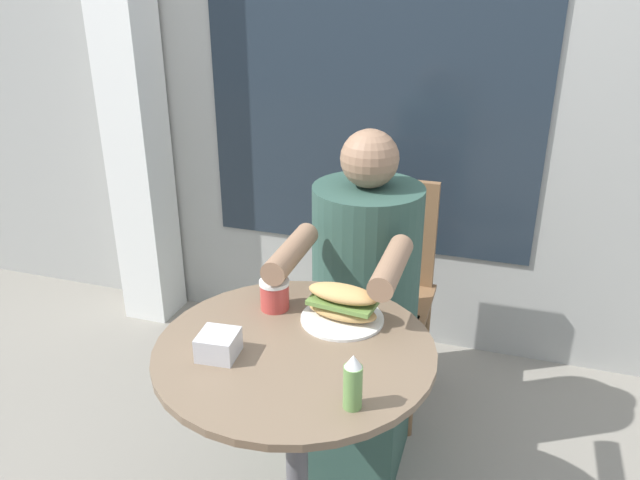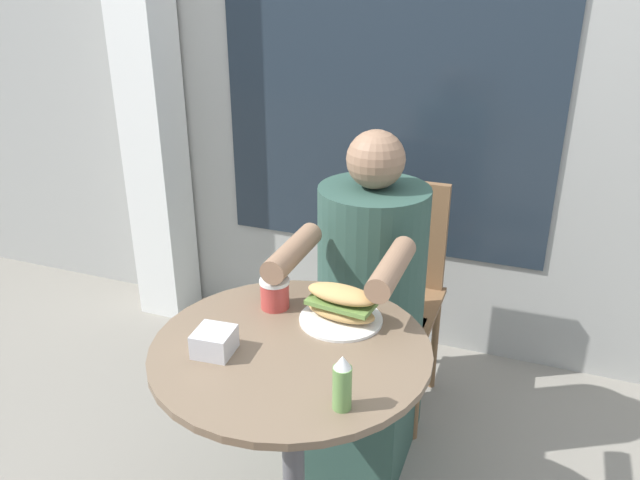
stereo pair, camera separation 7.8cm
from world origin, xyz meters
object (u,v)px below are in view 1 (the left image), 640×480
cafe_table (296,411)px  sandwich_on_plate (342,306)px  diner_chair (385,272)px  seated_diner (362,324)px  condiment_bottle (353,382)px  drink_cup (275,294)px

cafe_table → sandwich_on_plate: size_ratio=3.36×
diner_chair → seated_diner: (0.00, -0.35, -0.03)m
seated_diner → sandwich_on_plate: size_ratio=5.22×
sandwich_on_plate → condiment_bottle: condiment_bottle is taller
diner_chair → drink_cup: bearing=77.9°
condiment_bottle → seated_diner: bearing=102.3°
seated_diner → sandwich_on_plate: 0.48m
seated_diner → sandwich_on_plate: bearing=95.4°
diner_chair → seated_diner: bearing=89.8°
sandwich_on_plate → seated_diner: bearing=95.7°
cafe_table → seated_diner: 0.54m
diner_chair → seated_diner: size_ratio=0.76×
drink_cup → cafe_table: bearing=-53.9°
diner_chair → drink_cup: diner_chair is taller
diner_chair → seated_diner: seated_diner is taller
cafe_table → condiment_bottle: size_ratio=5.70×
cafe_table → diner_chair: bearing=87.6°
cafe_table → seated_diner: bearing=85.9°
seated_diner → drink_cup: 0.50m
cafe_table → drink_cup: 0.31m
seated_diner → sandwich_on_plate: (0.04, -0.38, 0.28)m
cafe_table → seated_diner: seated_diner is taller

